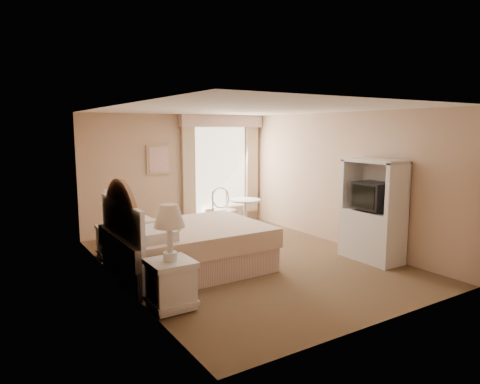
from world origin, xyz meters
TOP-DOWN VIEW (x-y plane):
  - room at (0.00, 0.00)m, footprint 4.21×5.51m
  - window at (1.05, 2.65)m, footprint 2.05×0.22m
  - framed_art at (-0.45, 2.71)m, footprint 0.52×0.04m
  - bed at (-1.11, 0.12)m, footprint 2.31×1.82m
  - nightstand_near at (-1.84, -1.13)m, footprint 0.53×0.53m
  - nightstand_far at (-1.84, 1.40)m, footprint 0.48×0.48m
  - round_table at (1.14, 1.81)m, footprint 0.65×0.65m
  - cafe_chair at (0.63, 1.89)m, footprint 0.52×0.52m
  - armoire at (1.81, -1.06)m, footprint 0.51×1.02m

SIDE VIEW (x-z plane):
  - bed at x=-1.11m, z-range -0.42..1.19m
  - nightstand_far at x=-1.84m, z-range -0.14..1.02m
  - round_table at x=1.14m, z-range 0.12..0.81m
  - nightstand_near at x=-1.84m, z-range -0.16..1.12m
  - cafe_chair at x=0.63m, z-range 0.08..1.06m
  - armoire at x=1.81m, z-range -0.15..1.56m
  - room at x=0.00m, z-range -0.01..2.50m
  - window at x=1.05m, z-range 0.09..2.60m
  - framed_art at x=-0.45m, z-range 1.24..1.86m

